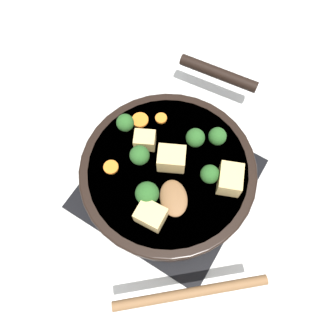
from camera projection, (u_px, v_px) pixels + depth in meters
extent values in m
plane|color=silver|center=(168.00, 184.00, 0.68)|extent=(2.40, 2.40, 0.00)
cube|color=black|center=(168.00, 183.00, 0.67)|extent=(0.31, 0.31, 0.01)
torus|color=black|center=(168.00, 180.00, 0.66)|extent=(0.24, 0.24, 0.01)
cube|color=black|center=(168.00, 180.00, 0.66)|extent=(0.01, 0.23, 0.01)
cube|color=black|center=(168.00, 180.00, 0.66)|extent=(0.23, 0.01, 0.01)
cylinder|color=black|center=(168.00, 174.00, 0.63)|extent=(0.32, 0.32, 0.06)
cylinder|color=brown|center=(168.00, 173.00, 0.62)|extent=(0.29, 0.29, 0.05)
torus|color=black|center=(168.00, 169.00, 0.60)|extent=(0.33, 0.33, 0.01)
cylinder|color=black|center=(218.00, 73.00, 0.69)|extent=(0.04, 0.17, 0.02)
ellipsoid|color=brown|center=(174.00, 198.00, 0.57)|extent=(0.08, 0.08, 0.01)
cylinder|color=brown|center=(191.00, 293.00, 0.51)|extent=(0.17, 0.20, 0.02)
cube|color=#DBB770|center=(151.00, 215.00, 0.55)|extent=(0.04, 0.05, 0.04)
cube|color=#DBB770|center=(230.00, 179.00, 0.57)|extent=(0.06, 0.06, 0.04)
cube|color=#DBB770|center=(174.00, 160.00, 0.58)|extent=(0.06, 0.06, 0.04)
cube|color=#DBB770|center=(145.00, 140.00, 0.60)|extent=(0.04, 0.05, 0.03)
cylinder|color=#709956|center=(209.00, 178.00, 0.58)|extent=(0.01, 0.01, 0.01)
sphere|color=#285B23|center=(210.00, 174.00, 0.57)|extent=(0.03, 0.03, 0.03)
cylinder|color=#709956|center=(216.00, 141.00, 0.61)|extent=(0.01, 0.01, 0.01)
sphere|color=#285B23|center=(217.00, 136.00, 0.59)|extent=(0.03, 0.03, 0.03)
cylinder|color=#709956|center=(126.00, 128.00, 0.62)|extent=(0.01, 0.01, 0.01)
sphere|color=#285B23|center=(125.00, 123.00, 0.61)|extent=(0.03, 0.03, 0.03)
cylinder|color=#709956|center=(195.00, 142.00, 0.61)|extent=(0.01, 0.01, 0.01)
sphere|color=#285B23|center=(195.00, 138.00, 0.59)|extent=(0.04, 0.04, 0.04)
cylinder|color=#709956|center=(147.00, 197.00, 0.57)|extent=(0.01, 0.01, 0.01)
sphere|color=#285B23|center=(146.00, 193.00, 0.55)|extent=(0.04, 0.04, 0.04)
cylinder|color=#709956|center=(140.00, 160.00, 0.60)|extent=(0.01, 0.01, 0.01)
sphere|color=#285B23|center=(140.00, 155.00, 0.58)|extent=(0.04, 0.04, 0.04)
cylinder|color=orange|center=(161.00, 118.00, 0.63)|extent=(0.02, 0.02, 0.01)
cylinder|color=orange|center=(111.00, 167.00, 0.60)|extent=(0.03, 0.03, 0.01)
cylinder|color=orange|center=(140.00, 120.00, 0.63)|extent=(0.03, 0.03, 0.01)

